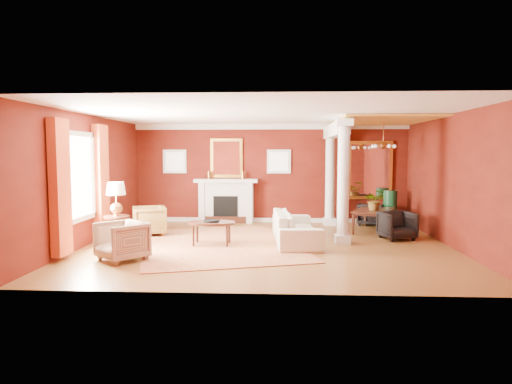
# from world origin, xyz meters

# --- Properties ---
(ground) EXTENTS (8.00, 8.00, 0.00)m
(ground) POSITION_xyz_m (0.00, 0.00, 0.00)
(ground) COLOR brown
(ground) RESTS_ON ground
(room_shell) EXTENTS (8.04, 7.04, 2.92)m
(room_shell) POSITION_xyz_m (0.00, 0.00, 2.02)
(room_shell) COLOR #5A160C
(room_shell) RESTS_ON ground
(fireplace) EXTENTS (1.85, 0.42, 1.29)m
(fireplace) POSITION_xyz_m (-1.30, 3.32, 0.65)
(fireplace) COLOR silver
(fireplace) RESTS_ON ground
(overmantel_mirror) EXTENTS (0.95, 0.07, 1.15)m
(overmantel_mirror) POSITION_xyz_m (-1.30, 3.45, 1.90)
(overmantel_mirror) COLOR gold
(overmantel_mirror) RESTS_ON fireplace
(flank_window_left) EXTENTS (0.70, 0.07, 0.70)m
(flank_window_left) POSITION_xyz_m (-2.85, 3.46, 1.80)
(flank_window_left) COLOR silver
(flank_window_left) RESTS_ON room_shell
(flank_window_right) EXTENTS (0.70, 0.07, 0.70)m
(flank_window_right) POSITION_xyz_m (0.25, 3.46, 1.80)
(flank_window_right) COLOR silver
(flank_window_right) RESTS_ON room_shell
(left_window) EXTENTS (0.21, 2.55, 2.60)m
(left_window) POSITION_xyz_m (-3.89, -0.60, 1.42)
(left_window) COLOR white
(left_window) RESTS_ON room_shell
(column_front) EXTENTS (0.36, 0.36, 2.80)m
(column_front) POSITION_xyz_m (1.70, 0.30, 1.43)
(column_front) COLOR silver
(column_front) RESTS_ON ground
(column_back) EXTENTS (0.36, 0.36, 2.80)m
(column_back) POSITION_xyz_m (1.70, 3.00, 1.43)
(column_back) COLOR silver
(column_back) RESTS_ON ground
(header_beam) EXTENTS (0.30, 3.20, 0.32)m
(header_beam) POSITION_xyz_m (1.70, 1.90, 2.62)
(header_beam) COLOR silver
(header_beam) RESTS_ON column_front
(amber_ceiling) EXTENTS (2.30, 3.40, 0.04)m
(amber_ceiling) POSITION_xyz_m (2.85, 1.75, 2.87)
(amber_ceiling) COLOR gold
(amber_ceiling) RESTS_ON room_shell
(dining_mirror) EXTENTS (1.30, 0.07, 1.70)m
(dining_mirror) POSITION_xyz_m (2.90, 3.45, 1.55)
(dining_mirror) COLOR gold
(dining_mirror) RESTS_ON room_shell
(chandelier) EXTENTS (0.60, 0.62, 0.75)m
(chandelier) POSITION_xyz_m (2.90, 1.80, 2.25)
(chandelier) COLOR #A66F34
(chandelier) RESTS_ON room_shell
(crown_trim) EXTENTS (8.00, 0.08, 0.16)m
(crown_trim) POSITION_xyz_m (0.00, 3.46, 2.82)
(crown_trim) COLOR silver
(crown_trim) RESTS_ON room_shell
(base_trim) EXTENTS (8.00, 0.08, 0.12)m
(base_trim) POSITION_xyz_m (0.00, 3.46, 0.06)
(base_trim) COLOR silver
(base_trim) RESTS_ON ground
(rug) EXTENTS (4.47, 5.23, 0.02)m
(rug) POSITION_xyz_m (-1.11, 0.05, 0.01)
(rug) COLOR maroon
(rug) RESTS_ON ground
(sofa) EXTENTS (0.87, 2.45, 0.94)m
(sofa) POSITION_xyz_m (0.65, 0.37, 0.47)
(sofa) COLOR beige
(sofa) RESTS_ON ground
(armchair_leopard) EXTENTS (0.95, 0.98, 0.81)m
(armchair_leopard) POSITION_xyz_m (-2.98, 1.10, 0.40)
(armchair_leopard) COLOR black
(armchair_leopard) RESTS_ON ground
(armchair_stripe) EXTENTS (1.09, 1.09, 0.82)m
(armchair_stripe) POSITION_xyz_m (-2.73, -1.56, 0.41)
(armchair_stripe) COLOR tan
(armchair_stripe) RESTS_ON ground
(coffee_table) EXTENTS (1.05, 1.05, 0.53)m
(coffee_table) POSITION_xyz_m (-1.23, -0.05, 0.48)
(coffee_table) COLOR black
(coffee_table) RESTS_ON ground
(coffee_book) EXTENTS (0.15, 0.06, 0.21)m
(coffee_book) POSITION_xyz_m (-1.22, -0.04, 0.64)
(coffee_book) COLOR black
(coffee_book) RESTS_ON coffee_table
(side_table) EXTENTS (0.56, 0.56, 1.41)m
(side_table) POSITION_xyz_m (-3.34, -0.15, 0.94)
(side_table) COLOR black
(side_table) RESTS_ON ground
(dining_table) EXTENTS (1.13, 1.71, 0.90)m
(dining_table) POSITION_xyz_m (2.77, 1.96, 0.45)
(dining_table) COLOR black
(dining_table) RESTS_ON ground
(dining_chair_near) EXTENTS (0.87, 0.84, 0.73)m
(dining_chair_near) POSITION_xyz_m (3.06, 0.86, 0.37)
(dining_chair_near) COLOR black
(dining_chair_near) RESTS_ON ground
(dining_chair_far) EXTENTS (0.84, 0.81, 0.69)m
(dining_chair_far) POSITION_xyz_m (2.86, 3.00, 0.35)
(dining_chair_far) COLOR black
(dining_chair_far) RESTS_ON ground
(green_urn) EXTENTS (0.42, 0.42, 1.02)m
(green_urn) POSITION_xyz_m (3.38, 2.93, 0.40)
(green_urn) COLOR #133C20
(green_urn) RESTS_ON ground
(potted_plant) EXTENTS (0.62, 0.66, 0.42)m
(potted_plant) POSITION_xyz_m (2.73, 1.88, 1.11)
(potted_plant) COLOR #26591E
(potted_plant) RESTS_ON dining_table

